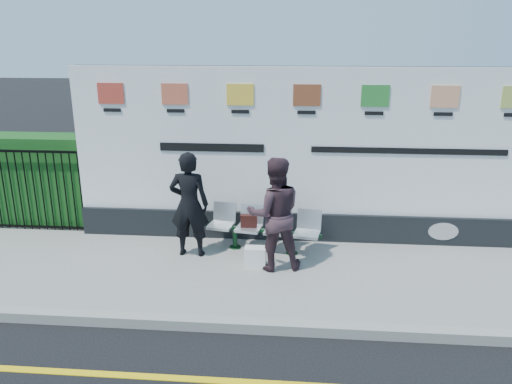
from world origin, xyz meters
TOP-DOWN VIEW (x-y plane):
  - ground at (0.00, 0.00)m, footprint 80.00×80.00m
  - pavement at (0.00, 2.50)m, footprint 14.00×3.00m
  - kerb at (0.00, 1.00)m, footprint 14.00×0.18m
  - yellow_line at (0.00, 0.00)m, footprint 14.00×0.10m
  - billboard at (0.50, 3.85)m, footprint 8.00×0.30m
  - hedge at (-4.58, 4.30)m, footprint 2.35×0.70m
  - railing at (-4.58, 3.85)m, footprint 2.05×0.06m
  - bench at (-0.17, 3.24)m, footprint 1.94×0.82m
  - woman_left at (-1.35, 2.99)m, footprint 0.64×0.42m
  - woman_right at (0.04, 2.63)m, footprint 0.98×0.83m
  - handbag_brown at (-0.41, 3.28)m, footprint 0.28×0.12m
  - carrier_bag_white at (-0.25, 2.60)m, footprint 0.33×0.20m

SIDE VIEW (x-z plane):
  - ground at x=0.00m, z-range 0.00..0.00m
  - yellow_line at x=0.00m, z-range 0.00..0.01m
  - pavement at x=0.00m, z-range 0.00..0.12m
  - kerb at x=0.00m, z-range 0.00..0.14m
  - carrier_bag_white at x=-0.25m, z-range 0.12..0.45m
  - bench at x=-0.17m, z-range 0.12..0.52m
  - handbag_brown at x=-0.41m, z-range 0.52..0.74m
  - railing at x=-4.58m, z-range 0.12..1.66m
  - hedge at x=-4.58m, z-range 0.12..1.82m
  - woman_left at x=-1.35m, z-range 0.12..1.87m
  - woman_right at x=0.04m, z-range 0.12..1.89m
  - billboard at x=0.50m, z-range -0.08..2.92m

